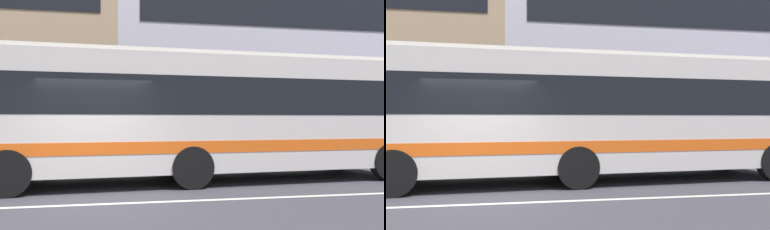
{
  "view_description": "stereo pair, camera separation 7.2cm",
  "coord_description": "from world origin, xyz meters",
  "views": [
    {
      "loc": [
        0.24,
        -8.31,
        1.63
      ],
      "look_at": [
        2.48,
        2.87,
        1.74
      ],
      "focal_mm": 39.68,
      "sensor_mm": 36.0,
      "label": 1
    },
    {
      "loc": [
        0.31,
        -8.32,
        1.63
      ],
      "look_at": [
        2.48,
        2.87,
        1.74
      ],
      "focal_mm": 39.68,
      "sensor_mm": 36.0,
      "label": 2
    }
  ],
  "objects": [
    {
      "name": "transit_bus",
      "position": [
        2.82,
        2.6,
        1.82
      ],
      "size": [
        11.57,
        3.29,
        3.3
      ],
      "color": "silver",
      "rests_on": "ground_plane"
    },
    {
      "name": "lane_centre_line",
      "position": [
        0.0,
        0.0,
        0.0
      ],
      "size": [
        60.0,
        0.16,
        0.01
      ],
      "primitive_type": "cube",
      "color": "silver",
      "rests_on": "ground_plane"
    },
    {
      "name": "apartment_block_right",
      "position": [
        12.88,
        16.17,
        6.27
      ],
      "size": [
        24.34,
        11.16,
        12.53
      ],
      "color": "silver",
      "rests_on": "ground_plane"
    },
    {
      "name": "hedge_row_far",
      "position": [
        0.42,
        6.57,
        0.53
      ],
      "size": [
        15.73,
        1.1,
        1.05
      ],
      "primitive_type": "cube",
      "color": "#254318",
      "rests_on": "ground_plane"
    },
    {
      "name": "ground_plane",
      "position": [
        0.0,
        0.0,
        0.0
      ],
      "size": [
        160.0,
        160.0,
        0.0
      ],
      "primitive_type": "plane",
      "color": "#403E46"
    }
  ]
}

